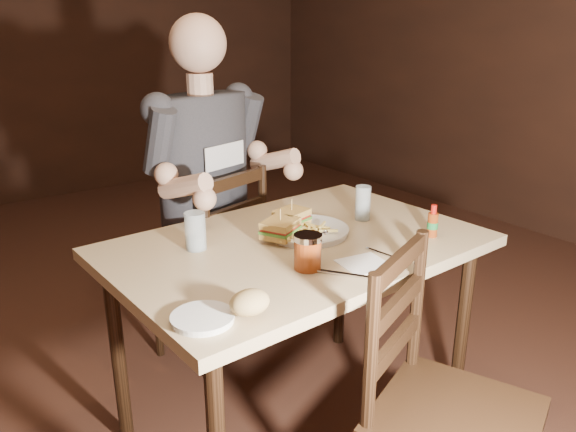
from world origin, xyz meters
TOP-DOWN VIEW (x-y plane):
  - room_shell at (0.00, 0.00)m, footprint 7.00×7.00m
  - main_table at (0.27, -0.22)m, footprint 1.30×0.89m
  - chair_far at (0.25, 0.43)m, footprint 0.52×0.55m
  - chair_near at (0.30, -0.90)m, footprint 0.57×0.59m
  - diner at (0.27, 0.38)m, footprint 0.71×0.62m
  - dinner_plate at (0.34, -0.18)m, footprint 0.30×0.30m
  - sandwich_left at (0.32, -0.11)m, footprint 0.14×0.12m
  - sandwich_right at (0.23, -0.18)m, footprint 0.16×0.15m
  - fries_pile at (0.30, -0.22)m, footprint 0.25×0.18m
  - ketchup_dollop at (0.32, -0.19)m, footprint 0.05×0.05m
  - glass_left at (-0.04, -0.07)m, footprint 0.07×0.07m
  - glass_right at (0.61, -0.18)m, footprint 0.06×0.06m
  - hot_sauce at (0.68, -0.46)m, footprint 0.04×0.04m
  - salt_shaker at (0.55, -0.53)m, footprint 0.03×0.03m
  - pepper_shaker at (0.54, -0.53)m, footprint 0.04×0.04m
  - syrup_dispenser at (0.16, -0.42)m, footprint 0.09×0.09m
  - napkin at (0.32, -0.50)m, footprint 0.16×0.16m
  - knife at (0.20, -0.50)m, footprint 0.14×0.19m
  - fork at (0.42, -0.48)m, footprint 0.03×0.14m
  - side_plate at (-0.26, -0.51)m, footprint 0.17×0.17m
  - bread_roll at (-0.15, -0.57)m, footprint 0.11×0.09m

SIDE VIEW (x-z plane):
  - chair_far at x=0.25m, z-range 0.00..0.91m
  - chair_near at x=0.30m, z-range 0.00..0.92m
  - main_table at x=0.27m, z-range 0.31..1.08m
  - napkin at x=0.32m, z-range 0.77..0.77m
  - fork at x=0.42m, z-range 0.77..0.78m
  - knife at x=0.20m, z-range 0.77..0.78m
  - side_plate at x=-0.26m, z-range 0.77..0.78m
  - dinner_plate at x=0.34m, z-range 0.77..0.79m
  - ketchup_dollop at x=0.32m, z-range 0.79..0.80m
  - salt_shaker at x=0.55m, z-range 0.77..0.83m
  - pepper_shaker at x=0.54m, z-range 0.77..0.84m
  - fries_pile at x=0.30m, z-range 0.79..0.82m
  - bread_roll at x=-0.15m, z-range 0.78..0.85m
  - syrup_dispenser at x=0.16m, z-range 0.77..0.88m
  - hot_sauce at x=0.68m, z-range 0.77..0.89m
  - glass_left at x=-0.04m, z-range 0.77..0.90m
  - glass_right at x=0.61m, z-range 0.77..0.90m
  - sandwich_left at x=0.32m, z-range 0.79..0.89m
  - sandwich_right at x=0.23m, z-range 0.79..0.89m
  - diner at x=0.27m, z-range 0.47..1.52m
  - room_shell at x=0.00m, z-range -2.10..4.90m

